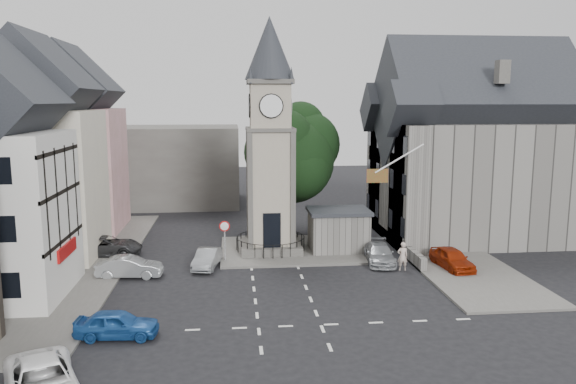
{
  "coord_description": "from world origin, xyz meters",
  "views": [
    {
      "loc": [
        -2.6,
        -30.78,
        10.67
      ],
      "look_at": [
        0.95,
        5.0,
        4.78
      ],
      "focal_mm": 35.0,
      "sensor_mm": 36.0,
      "label": 1
    }
  ],
  "objects": [
    {
      "name": "ground",
      "position": [
        0.0,
        0.0,
        0.0
      ],
      "size": [
        120.0,
        120.0,
        0.0
      ],
      "primitive_type": "plane",
      "color": "black",
      "rests_on": "ground"
    },
    {
      "name": "pavement_west",
      "position": [
        -12.5,
        6.0,
        0.07
      ],
      "size": [
        6.0,
        30.0,
        0.14
      ],
      "primitive_type": "cube",
      "color": "#595651",
      "rests_on": "ground"
    },
    {
      "name": "pavement_east",
      "position": [
        12.0,
        8.0,
        0.07
      ],
      "size": [
        6.0,
        26.0,
        0.14
      ],
      "primitive_type": "cube",
      "color": "#595651",
      "rests_on": "ground"
    },
    {
      "name": "central_island",
      "position": [
        1.5,
        8.0,
        0.08
      ],
      "size": [
        10.0,
        8.0,
        0.16
      ],
      "primitive_type": "cube",
      "color": "#595651",
      "rests_on": "ground"
    },
    {
      "name": "road_markings",
      "position": [
        0.0,
        -5.5,
        0.01
      ],
      "size": [
        20.0,
        8.0,
        0.01
      ],
      "primitive_type": "cube",
      "color": "silver",
      "rests_on": "ground"
    },
    {
      "name": "clock_tower",
      "position": [
        0.0,
        7.99,
        8.12
      ],
      "size": [
        4.86,
        4.86,
        16.25
      ],
      "color": "#4C4944",
      "rests_on": "ground"
    },
    {
      "name": "stone_shelter",
      "position": [
        4.8,
        7.5,
        1.55
      ],
      "size": [
        4.3,
        3.3,
        3.08
      ],
      "color": "#5E5B57",
      "rests_on": "ground"
    },
    {
      "name": "town_tree",
      "position": [
        2.0,
        13.0,
        6.97
      ],
      "size": [
        7.2,
        7.2,
        10.8
      ],
      "color": "black",
      "rests_on": "ground"
    },
    {
      "name": "warning_sign_post",
      "position": [
        -3.2,
        5.43,
        2.03
      ],
      "size": [
        0.7,
        0.19,
        2.85
      ],
      "color": "black",
      "rests_on": "ground"
    },
    {
      "name": "terrace_pink",
      "position": [
        -15.5,
        16.0,
        6.58
      ],
      "size": [
        8.1,
        7.6,
        12.8
      ],
      "color": "tan",
      "rests_on": "ground"
    },
    {
      "name": "terrace_cream",
      "position": [
        -15.5,
        8.0,
        6.58
      ],
      "size": [
        8.1,
        7.6,
        12.8
      ],
      "color": "beige",
      "rests_on": "ground"
    },
    {
      "name": "backdrop_west",
      "position": [
        -12.0,
        28.0,
        4.0
      ],
      "size": [
        20.0,
        10.0,
        8.0
      ],
      "primitive_type": "cube",
      "color": "#4C4944",
      "rests_on": "ground"
    },
    {
      "name": "east_building",
      "position": [
        15.59,
        11.0,
        6.26
      ],
      "size": [
        14.4,
        11.4,
        12.6
      ],
      "color": "#5E5B57",
      "rests_on": "ground"
    },
    {
      "name": "east_boundary_wall",
      "position": [
        9.2,
        10.0,
        0.45
      ],
      "size": [
        0.4,
        16.0,
        0.9
      ],
      "primitive_type": "cube",
      "color": "#5E5B57",
      "rests_on": "ground"
    },
    {
      "name": "flagpole",
      "position": [
        8.0,
        4.0,
        7.0
      ],
      "size": [
        3.68,
        0.1,
        2.74
      ],
      "color": "white",
      "rests_on": "ground"
    },
    {
      "name": "car_west_blue",
      "position": [
        -7.95,
        -6.0,
        0.64
      ],
      "size": [
        3.84,
        1.76,
        1.28
      ],
      "primitive_type": "imported",
      "rotation": [
        0.0,
        0.0,
        1.5
      ],
      "color": "#1B4F99",
      "rests_on": "ground"
    },
    {
      "name": "car_west_silver",
      "position": [
        -8.95,
        2.93,
        0.65
      ],
      "size": [
        4.01,
        1.58,
        1.3
      ],
      "primitive_type": "imported",
      "rotation": [
        0.0,
        0.0,
        1.52
      ],
      "color": "#979B9E",
      "rests_on": "ground"
    },
    {
      "name": "car_west_grey",
      "position": [
        -11.5,
        8.0,
        0.7
      ],
      "size": [
        5.03,
        2.35,
        1.4
      ],
      "primitive_type": "imported",
      "rotation": [
        0.0,
        0.0,
        1.58
      ],
      "color": "#2C2D2F",
      "rests_on": "ground"
    },
    {
      "name": "car_island_silver",
      "position": [
        -4.33,
        4.5,
        0.61
      ],
      "size": [
        1.96,
        3.87,
        1.22
      ],
      "primitive_type": "imported",
      "rotation": [
        0.0,
        0.0,
        -0.19
      ],
      "color": "#94989C",
      "rests_on": "ground"
    },
    {
      "name": "car_island_east",
      "position": [
        7.0,
        4.5,
        0.63
      ],
      "size": [
        2.19,
        4.49,
        1.26
      ],
      "primitive_type": "imported",
      "rotation": [
        0.0,
        0.0,
        -0.1
      ],
      "color": "#A1A5A9",
      "rests_on": "ground"
    },
    {
      "name": "car_east_red",
      "position": [
        11.26,
        2.66,
        0.68
      ],
      "size": [
        2.02,
        4.16,
        1.37
      ],
      "primitive_type": "imported",
      "rotation": [
        0.0,
        0.0,
        0.1
      ],
      "color": "#962308",
      "rests_on": "ground"
    },
    {
      "name": "van_sw_white",
      "position": [
        -9.5,
        -11.33,
        0.71
      ],
      "size": [
        4.19,
        5.61,
        1.42
      ],
      "primitive_type": "imported",
      "rotation": [
        0.0,
        0.0,
        0.41
      ],
      "color": "white",
      "rests_on": "ground"
    },
    {
      "name": "pedestrian",
      "position": [
        8.0,
        2.65,
        0.92
      ],
      "size": [
        0.68,
        0.46,
        1.84
      ],
      "primitive_type": "imported",
      "rotation": [
        0.0,
        0.0,
        3.12
      ],
      "color": "beige",
      "rests_on": "ground"
    }
  ]
}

